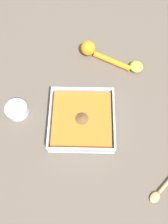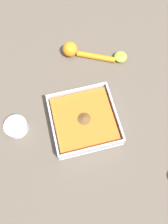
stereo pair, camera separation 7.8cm
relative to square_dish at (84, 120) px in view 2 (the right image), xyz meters
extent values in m
plane|color=brown|center=(0.03, 0.00, -0.02)|extent=(4.00, 4.00, 0.00)
cube|color=silver|center=(0.00, 0.00, -0.02)|extent=(0.23, 0.23, 0.01)
cube|color=silver|center=(0.00, 0.11, 0.01)|extent=(0.23, 0.01, 0.04)
cube|color=silver|center=(0.00, -0.11, 0.01)|extent=(0.23, 0.01, 0.04)
cube|color=silver|center=(0.11, 0.00, 0.01)|extent=(0.01, 0.22, 0.04)
cube|color=silver|center=(-0.11, 0.00, 0.01)|extent=(0.01, 0.22, 0.04)
cube|color=orange|center=(0.00, 0.00, 0.00)|extent=(0.21, 0.21, 0.03)
cone|color=brown|center=(0.00, 0.00, 0.02)|extent=(0.05, 0.05, 0.02)
cylinder|color=silver|center=(0.24, -0.03, 0.00)|extent=(0.08, 0.08, 0.03)
cylinder|color=brown|center=(0.24, -0.03, -0.01)|extent=(0.07, 0.07, 0.02)
sphere|color=orange|center=(-0.02, -0.31, 0.01)|extent=(0.06, 0.06, 0.06)
cylinder|color=orange|center=(-0.12, -0.26, -0.01)|extent=(0.15, 0.09, 0.02)
ellipsoid|color=#93CC38|center=(-0.21, -0.23, -0.01)|extent=(0.05, 0.05, 0.03)
camera|label=1|loc=(-0.01, 0.27, 0.73)|focal=35.00mm
camera|label=2|loc=(0.06, 0.26, 0.73)|focal=35.00mm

